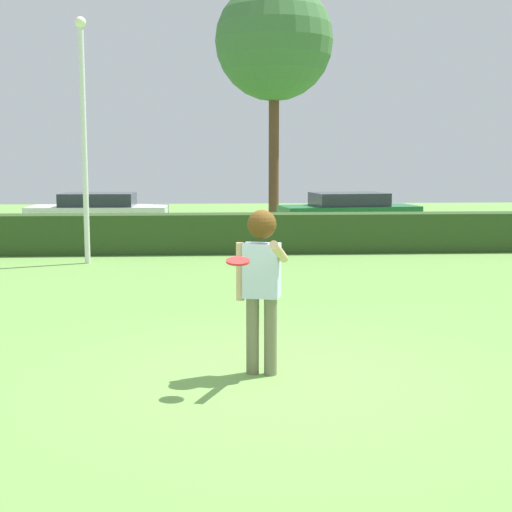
# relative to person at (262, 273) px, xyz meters

# --- Properties ---
(ground_plane) EXTENTS (60.00, 60.00, 0.00)m
(ground_plane) POSITION_rel_person_xyz_m (0.09, -0.20, -1.11)
(ground_plane) COLOR #659745
(person) EXTENTS (0.55, 0.80, 1.77)m
(person) POSITION_rel_person_xyz_m (0.00, 0.00, 0.00)
(person) COLOR #6F7052
(person) RESTS_ON ground
(frisbee) EXTENTS (0.24, 0.24, 0.07)m
(frisbee) POSITION_rel_person_xyz_m (-0.27, -0.50, 0.20)
(frisbee) COLOR red
(lamppost) EXTENTS (0.24, 0.24, 5.29)m
(lamppost) POSITION_rel_person_xyz_m (-3.27, 8.58, 1.85)
(lamppost) COLOR silver
(lamppost) RESTS_ON ground
(hedge_row) EXTENTS (28.59, 0.90, 0.96)m
(hedge_row) POSITION_rel_person_xyz_m (0.09, 10.23, -0.63)
(hedge_row) COLOR #2D471E
(hedge_row) RESTS_ON ground
(parked_car_white) EXTENTS (4.22, 1.84, 1.25)m
(parked_car_white) POSITION_rel_person_xyz_m (-4.00, 15.06, -0.42)
(parked_car_white) COLOR white
(parked_car_white) RESTS_ON ground
(parked_car_green) EXTENTS (4.40, 2.29, 1.25)m
(parked_car_green) POSITION_rel_person_xyz_m (3.74, 14.77, -0.42)
(parked_car_green) COLOR #1E6633
(parked_car_green) RESTS_ON ground
(oak_tree) EXTENTS (4.18, 4.18, 8.50)m
(oak_tree) POSITION_rel_person_xyz_m (1.75, 18.77, 5.27)
(oak_tree) COLOR brown
(oak_tree) RESTS_ON ground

